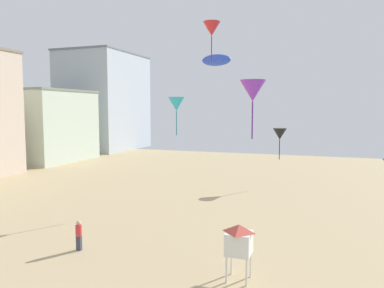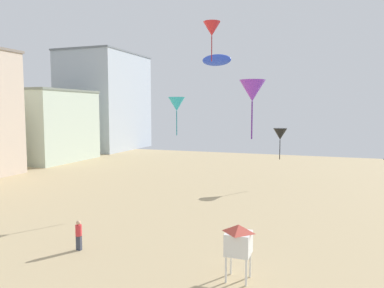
# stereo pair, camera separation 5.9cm
# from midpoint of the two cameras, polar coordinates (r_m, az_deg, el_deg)

# --- Properties ---
(boardwalk_hotel_mid) EXTENTS (12.45, 12.76, 10.49)m
(boardwalk_hotel_mid) POSITION_cam_midpoint_polar(r_m,az_deg,el_deg) (60.46, -22.02, 2.66)
(boardwalk_hotel_mid) COLOR #B7C6B2
(boardwalk_hotel_mid) RESTS_ON ground
(boardwalk_hotel_far) EXTENTS (11.91, 16.35, 18.23)m
(boardwalk_hotel_far) POSITION_cam_midpoint_polar(r_m,az_deg,el_deg) (74.33, -13.06, 6.32)
(boardwalk_hotel_far) COLOR #ADB7C1
(boardwalk_hotel_far) RESTS_ON ground
(kite_flyer) EXTENTS (0.34, 0.34, 1.64)m
(kite_flyer) POSITION_cam_midpoint_polar(r_m,az_deg,el_deg) (21.75, -16.81, -12.94)
(kite_flyer) COLOR #383D4C
(kite_flyer) RESTS_ON ground
(lifeguard_stand) EXTENTS (1.10, 1.10, 2.55)m
(lifeguard_stand) POSITION_cam_midpoint_polar(r_m,az_deg,el_deg) (17.32, 7.20, -14.33)
(lifeguard_stand) COLOR white
(lifeguard_stand) RESTS_ON ground
(kite_cyan_delta) EXTENTS (1.35, 1.35, 3.08)m
(kite_cyan_delta) POSITION_cam_midpoint_polar(r_m,az_deg,el_deg) (30.20, -2.30, 6.10)
(kite_cyan_delta) COLOR #2DB7CC
(kite_black_delta) EXTENTS (1.38, 1.38, 3.14)m
(kite_black_delta) POSITION_cam_midpoint_polar(r_m,az_deg,el_deg) (38.37, 13.33, 1.49)
(kite_black_delta) COLOR black
(kite_blue_parafoil) EXTENTS (2.76, 0.77, 1.07)m
(kite_blue_parafoil) POSITION_cam_midpoint_polar(r_m,az_deg,el_deg) (35.53, 3.82, 12.64)
(kite_blue_parafoil) COLOR blue
(kite_purple_delta) EXTENTS (1.11, 1.11, 2.51)m
(kite_purple_delta) POSITION_cam_midpoint_polar(r_m,az_deg,el_deg) (16.23, 9.28, 8.01)
(kite_purple_delta) COLOR purple
(kite_red_delta) EXTENTS (1.25, 1.25, 2.85)m
(kite_red_delta) POSITION_cam_midpoint_polar(r_m,az_deg,el_deg) (28.57, 3.10, 17.11)
(kite_red_delta) COLOR red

